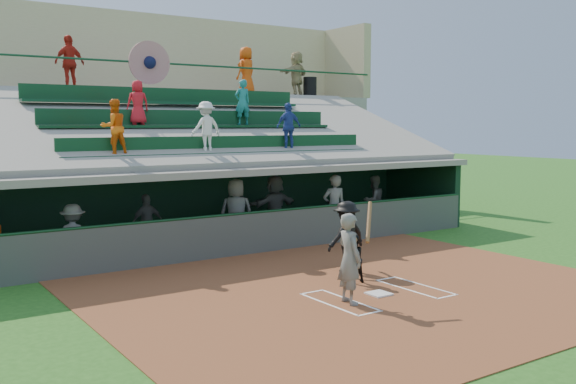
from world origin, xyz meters
TOP-DOWN VIEW (x-y plane):
  - ground at (0.00, 0.00)m, footprint 100.00×100.00m
  - dirt_slab at (0.00, 0.50)m, footprint 11.00×9.00m
  - home_plate at (0.00, 0.00)m, footprint 0.43×0.43m
  - batters_box_chalk at (0.00, 0.00)m, footprint 2.65×1.85m
  - dugout_floor at (0.00, 6.75)m, footprint 16.00×3.50m
  - concourse_slab at (0.00, 13.50)m, footprint 20.00×3.00m
  - grandstand at (-0.01, 10.51)m, footprint 20.40×10.40m
  - batter_at_plate at (-0.91, -0.16)m, footprint 0.88×0.76m
  - catcher at (0.18, 1.04)m, footprint 0.53×0.42m
  - home_umpire at (0.77, 2.00)m, footprint 1.12×0.71m
  - dugout_bench at (0.08, 7.98)m, footprint 14.99×5.42m
  - dugout_player_a at (-4.54, 5.62)m, footprint 1.16×0.93m
  - dugout_player_b at (-2.25, 6.79)m, footprint 0.94×0.47m
  - dugout_player_c at (0.02, 5.93)m, footprint 1.11×0.96m
  - dugout_player_d at (1.86, 6.79)m, footprint 1.79×0.73m
  - dugout_player_e at (2.98, 5.30)m, footprint 0.80×0.63m
  - dugout_player_f at (5.75, 6.67)m, footprint 0.83×0.65m
  - trash_bin at (7.52, 12.83)m, footprint 0.57×0.57m
  - concourse_staff_a at (-2.50, 12.85)m, footprint 1.17×0.75m
  - concourse_staff_b at (4.34, 12.73)m, footprint 1.09×0.92m
  - concourse_staff_c at (6.89, 12.94)m, footprint 1.85×1.19m

SIDE VIEW (x-z plane):
  - ground at x=0.00m, z-range 0.00..0.00m
  - dirt_slab at x=0.00m, z-range 0.00..0.02m
  - dugout_floor at x=0.00m, z-range 0.00..0.04m
  - batters_box_chalk at x=0.00m, z-range 0.02..0.03m
  - home_plate at x=0.00m, z-range 0.02..0.05m
  - dugout_bench at x=0.08m, z-range 0.04..0.51m
  - catcher at x=0.18m, z-range 0.02..1.08m
  - dugout_player_b at x=-2.25m, z-range 0.04..1.59m
  - dugout_player_a at x=-4.54m, z-range 0.04..1.61m
  - home_umpire at x=0.77m, z-range 0.02..1.68m
  - dugout_player_f at x=5.75m, z-range 0.04..1.74m
  - batter_at_plate at x=-0.91m, z-range -0.07..1.89m
  - dugout_player_d at x=1.86m, z-range 0.04..1.92m
  - dugout_player_c at x=0.02m, z-range 0.04..1.96m
  - dugout_player_e at x=2.98m, z-range 0.04..1.98m
  - grandstand at x=-0.01m, z-range -1.64..6.16m
  - concourse_slab at x=0.00m, z-range 0.00..4.60m
  - trash_bin at x=7.52m, z-range 4.60..5.45m
  - concourse_staff_a at x=-2.50m, z-range 4.60..6.46m
  - concourse_staff_c at x=6.89m, z-range 4.60..6.50m
  - concourse_staff_b at x=4.34m, z-range 4.60..6.51m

